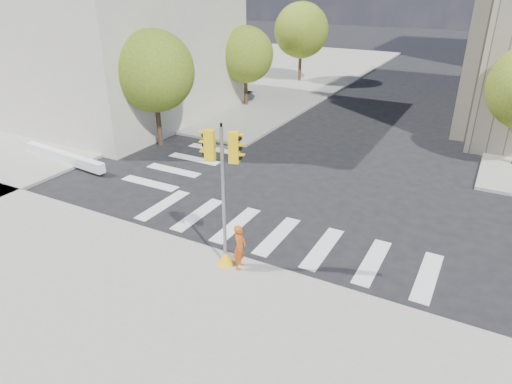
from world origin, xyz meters
TOP-DOWN VIEW (x-y plane):
  - ground at (0.00, 0.00)m, footprint 160.00×160.00m
  - sidewalk_far_left at (-20.00, 26.00)m, footprint 28.00×40.00m
  - classical_building at (-20.00, 8.00)m, footprint 19.00×15.00m
  - tree_lw_near at (-10.50, 4.00)m, footprint 4.40×4.40m
  - tree_lw_mid at (-10.50, 14.00)m, footprint 4.00×4.00m
  - tree_lw_far at (-10.50, 24.00)m, footprint 4.80×4.80m
  - traffic_signal at (-0.71, -4.66)m, footprint 1.08×0.56m
  - photographer at (-0.19, -4.60)m, footprint 0.48×0.63m
  - planter_wall at (-13.00, -0.68)m, footprint 6.01×0.95m

SIDE VIEW (x-z plane):
  - ground at x=0.00m, z-range 0.00..0.00m
  - sidewalk_far_left at x=-20.00m, z-range 0.00..0.15m
  - planter_wall at x=-13.00m, z-range 0.15..0.65m
  - photographer at x=-0.19m, z-range 0.15..1.71m
  - traffic_signal at x=-0.71m, z-range -0.21..4.63m
  - tree_lw_mid at x=-10.50m, z-range 0.88..6.65m
  - tree_lw_near at x=-10.50m, z-range 1.00..7.41m
  - tree_lw_far at x=-10.50m, z-range 1.07..8.01m
  - classical_building at x=-20.00m, z-range 0.09..12.79m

